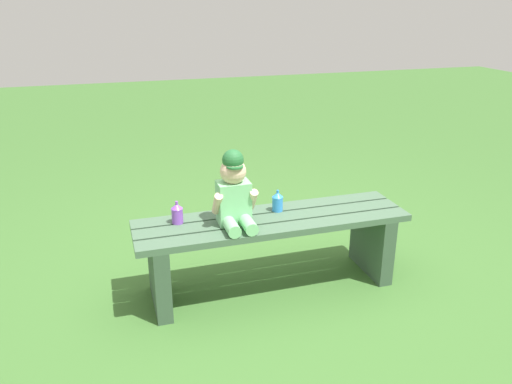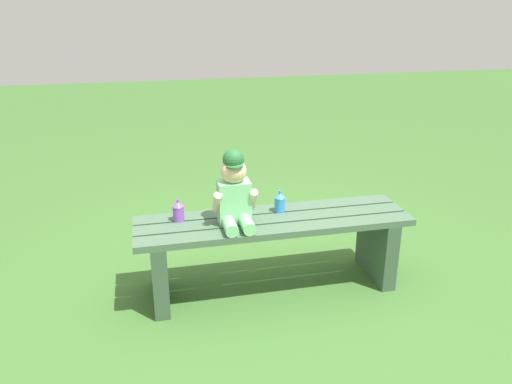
{
  "view_description": "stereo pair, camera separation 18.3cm",
  "coord_description": "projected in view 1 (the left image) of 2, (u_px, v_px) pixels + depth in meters",
  "views": [
    {
      "loc": [
        -0.83,
        -2.41,
        1.56
      ],
      "look_at": [
        -0.11,
        -0.05,
        0.61
      ],
      "focal_mm": 35.68,
      "sensor_mm": 36.0,
      "label": 1
    },
    {
      "loc": [
        -0.65,
        -2.45,
        1.56
      ],
      "look_at": [
        -0.11,
        -0.05,
        0.61
      ],
      "focal_mm": 35.68,
      "sensor_mm": 36.0,
      "label": 2
    }
  ],
  "objects": [
    {
      "name": "sippy_cup_right",
      "position": [
        278.0,
        201.0,
        2.85
      ],
      "size": [
        0.06,
        0.06,
        0.12
      ],
      "color": "#338CE5",
      "rests_on": "park_bench"
    },
    {
      "name": "child_figure",
      "position": [
        234.0,
        192.0,
        2.64
      ],
      "size": [
        0.23,
        0.27,
        0.4
      ],
      "color": "#7FCC8C",
      "rests_on": "park_bench"
    },
    {
      "name": "sippy_cup_left",
      "position": [
        177.0,
        213.0,
        2.69
      ],
      "size": [
        0.06,
        0.06,
        0.12
      ],
      "color": "#8C4CCC",
      "rests_on": "park_bench"
    },
    {
      "name": "park_bench",
      "position": [
        272.0,
        240.0,
        2.83
      ],
      "size": [
        1.5,
        0.39,
        0.43
      ],
      "color": "#47664C",
      "rests_on": "ground_plane"
    },
    {
      "name": "ground_plane",
      "position": [
        271.0,
        286.0,
        2.93
      ],
      "size": [
        16.0,
        16.0,
        0.0
      ],
      "primitive_type": "plane",
      "color": "#3D6B2D"
    }
  ]
}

